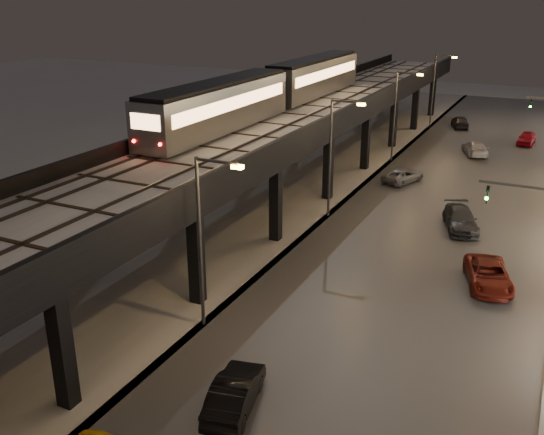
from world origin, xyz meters
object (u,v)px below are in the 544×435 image
at_px(car_mid_silver, 403,176).
at_px(car_onc_white, 461,220).
at_px(car_onc_dark, 488,276).
at_px(car_onc_red, 527,139).
at_px(car_near_white, 235,394).
at_px(car_mid_dark, 475,149).
at_px(subway_train, 274,88).
at_px(car_far_white, 460,122).

bearing_deg(car_mid_silver, car_onc_white, 144.79).
distance_m(car_onc_dark, car_onc_red, 38.50).
bearing_deg(car_onc_white, car_near_white, -119.93).
bearing_deg(car_near_white, car_mid_dark, -105.66).
distance_m(subway_train, car_onc_white, 19.63).
distance_m(car_onc_white, car_onc_red, 29.96).
relative_size(car_far_white, car_onc_red, 1.06).
height_order(car_mid_dark, car_onc_white, car_onc_white).
bearing_deg(car_far_white, car_onc_dark, 83.87).
relative_size(car_onc_dark, car_onc_white, 1.00).
height_order(car_far_white, car_onc_white, car_far_white).
relative_size(car_mid_silver, car_onc_dark, 0.88).
bearing_deg(car_far_white, car_mid_dark, 88.20).
relative_size(car_mid_silver, car_onc_red, 1.08).
height_order(car_mid_silver, car_far_white, car_far_white).
relative_size(car_mid_silver, car_mid_dark, 0.90).
xyz_separation_m(car_onc_dark, car_onc_white, (-3.05, 8.61, 0.03)).
bearing_deg(subway_train, car_mid_dark, 49.52).
relative_size(subway_train, car_onc_white, 7.11).
distance_m(car_mid_dark, car_onc_dark, 31.63).
distance_m(car_mid_silver, car_far_white, 26.27).
height_order(car_mid_dark, car_onc_dark, car_mid_dark).
xyz_separation_m(car_mid_dark, car_onc_white, (2.34, -22.56, 0.02)).
height_order(car_near_white, car_mid_dark, car_near_white).
distance_m(subway_train, car_onc_dark, 25.68).
height_order(subway_train, car_onc_red, subway_train).
distance_m(car_mid_silver, car_onc_white, 11.68).
distance_m(car_near_white, car_onc_white, 25.25).
xyz_separation_m(car_near_white, car_far_white, (-1.30, 60.63, 0.01)).
bearing_deg(car_onc_dark, car_mid_dark, 83.63).
bearing_deg(subway_train, car_mid_silver, 23.56).
bearing_deg(subway_train, car_onc_white, -15.71).
bearing_deg(car_onc_red, car_far_white, 148.30).
bearing_deg(subway_train, car_onc_dark, -33.43).
bearing_deg(car_onc_dark, car_mid_silver, 101.94).
bearing_deg(car_onc_red, car_onc_dark, -84.78).
bearing_deg(car_onc_dark, subway_train, 130.40).
relative_size(car_mid_dark, car_far_white, 1.13).
distance_m(car_mid_silver, car_mid_dark, 13.68).
height_order(car_mid_dark, car_far_white, car_far_white).
bearing_deg(car_near_white, subway_train, -79.68).
relative_size(car_onc_white, car_onc_red, 1.23).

